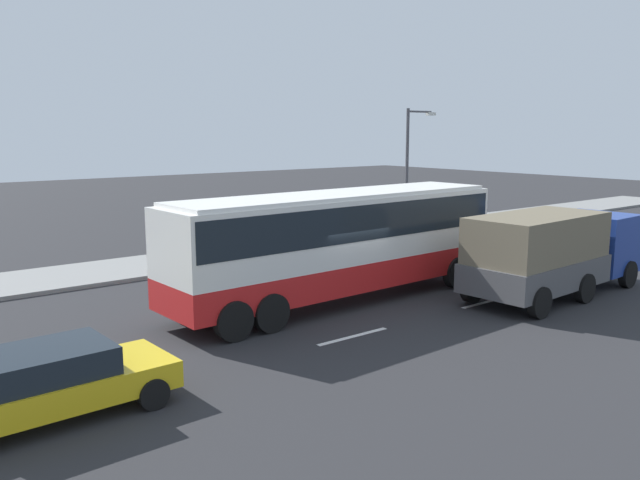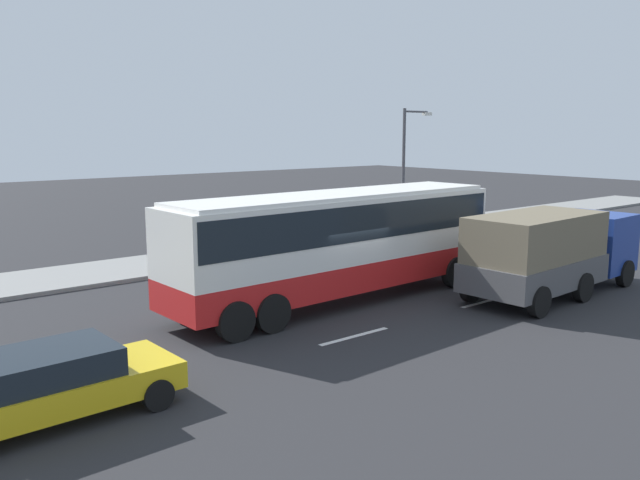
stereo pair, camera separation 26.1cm
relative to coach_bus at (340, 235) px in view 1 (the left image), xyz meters
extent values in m
plane|color=#28282B|center=(-0.30, -0.29, -2.20)|extent=(120.00, 120.00, 0.00)
cube|color=gray|center=(-0.30, 8.82, -2.12)|extent=(80.00, 4.00, 0.15)
cube|color=white|center=(-8.73, -3.02, -2.19)|extent=(2.40, 0.16, 0.01)
cube|color=white|center=(-2.05, -3.02, -2.19)|extent=(2.40, 0.16, 0.01)
cube|color=white|center=(3.71, -3.02, -2.19)|extent=(2.40, 0.16, 0.01)
cube|color=white|center=(9.25, -3.02, -2.19)|extent=(2.40, 0.16, 0.01)
cube|color=red|center=(0.00, 0.00, -1.20)|extent=(12.07, 2.89, 0.89)
cube|color=white|center=(0.00, 0.00, 0.24)|extent=(12.07, 2.89, 1.98)
cube|color=black|center=(0.00, 0.00, 0.53)|extent=(11.83, 2.92, 1.09)
cube|color=black|center=(5.95, 0.17, 0.34)|extent=(0.19, 2.36, 1.59)
cube|color=white|center=(0.00, 0.00, 1.29)|extent=(11.59, 2.73, 0.12)
cylinder|color=black|center=(4.37, 1.35, -1.65)|extent=(1.11, 0.33, 1.10)
cylinder|color=black|center=(4.44, -1.11, -1.65)|extent=(1.11, 0.33, 1.10)
cylinder|color=black|center=(-3.63, 1.13, -1.65)|extent=(1.11, 0.33, 1.10)
cylinder|color=black|center=(-3.57, -1.33, -1.65)|extent=(1.11, 0.33, 1.10)
cylinder|color=black|center=(-4.83, 1.10, -1.65)|extent=(1.11, 0.33, 1.10)
cylinder|color=black|center=(-4.77, -1.36, -1.65)|extent=(1.11, 0.33, 1.10)
cube|color=navy|center=(8.99, -3.67, -0.69)|extent=(2.30, 2.60, 2.05)
cube|color=#4C4C4F|center=(5.08, -3.85, -1.27)|extent=(5.36, 2.74, 0.90)
cube|color=#6B604C|center=(5.08, -3.85, -0.09)|extent=(5.14, 2.63, 1.45)
cylinder|color=black|center=(9.13, -2.46, -1.72)|extent=(0.97, 0.32, 0.96)
cylinder|color=black|center=(9.24, -4.86, -1.72)|extent=(0.97, 0.32, 0.96)
cylinder|color=black|center=(6.02, -2.61, -1.72)|extent=(0.97, 0.32, 0.96)
cylinder|color=black|center=(6.13, -5.00, -1.72)|extent=(0.97, 0.32, 0.96)
cylinder|color=black|center=(3.31, -2.73, -1.72)|extent=(0.97, 0.32, 0.96)
cylinder|color=black|center=(3.42, -5.13, -1.72)|extent=(0.97, 0.32, 0.96)
cube|color=gold|center=(-9.92, -3.21, -1.60)|extent=(4.72, 1.97, 0.55)
cube|color=black|center=(-10.09, -3.22, -1.06)|extent=(2.62, 1.77, 0.54)
cylinder|color=black|center=(-8.26, -2.28, -1.88)|extent=(0.65, 0.22, 0.64)
cylinder|color=black|center=(-8.21, -4.04, -1.88)|extent=(0.65, 0.22, 0.64)
cylinder|color=black|center=(-0.42, 7.93, -1.64)|extent=(0.14, 0.14, 0.81)
cylinder|color=black|center=(-0.58, 7.94, -1.64)|extent=(0.14, 0.14, 0.81)
cylinder|color=beige|center=(-0.50, 7.94, -0.94)|extent=(0.32, 0.32, 0.61)
sphere|color=tan|center=(-0.50, 7.94, -0.52)|extent=(0.22, 0.22, 0.22)
cylinder|color=#47474C|center=(10.44, 7.21, 1.16)|extent=(0.16, 0.16, 6.43)
cylinder|color=#47474C|center=(11.27, 7.21, 4.23)|extent=(1.65, 0.10, 0.10)
cube|color=silver|center=(12.09, 7.21, 4.13)|extent=(0.50, 0.24, 0.16)
camera|label=1|loc=(-13.17, -15.66, 3.29)|focal=36.40mm
camera|label=2|loc=(-13.37, -15.50, 3.29)|focal=36.40mm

